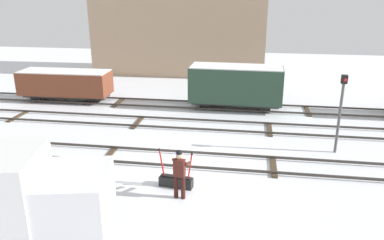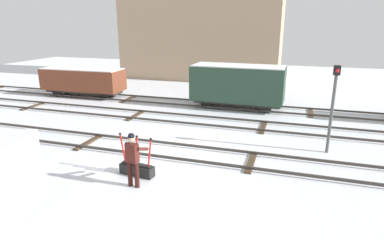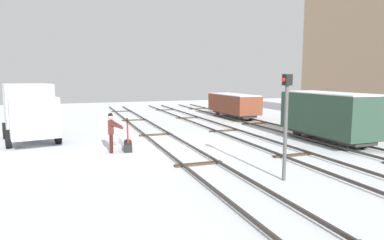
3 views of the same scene
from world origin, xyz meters
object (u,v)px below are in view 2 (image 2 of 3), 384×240
signal_post (333,100)px  freight_car_back_track (83,80)px  switch_lever_frame (137,168)px  rail_worker (133,156)px  freight_car_mid_siding (238,84)px

signal_post → freight_car_back_track: bearing=159.2°
switch_lever_frame → signal_post: 7.86m
rail_worker → signal_post: size_ratio=0.52×
switch_lever_frame → rail_worker: size_ratio=0.80×
rail_worker → signal_post: 7.92m
signal_post → freight_car_mid_siding: bearing=128.5°
signal_post → freight_car_mid_siding: signal_post is taller
freight_car_back_track → freight_car_mid_siding: size_ratio=1.05×
switch_lever_frame → freight_car_back_track: (-9.20, 10.08, 0.93)m
freight_car_back_track → switch_lever_frame: bearing=-48.8°
signal_post → switch_lever_frame: bearing=-147.1°
freight_car_back_track → signal_post: bearing=-22.0°
rail_worker → freight_car_back_track: freight_car_back_track is taller
switch_lever_frame → signal_post: (6.40, 4.14, 1.92)m
switch_lever_frame → freight_car_back_track: freight_car_back_track is taller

